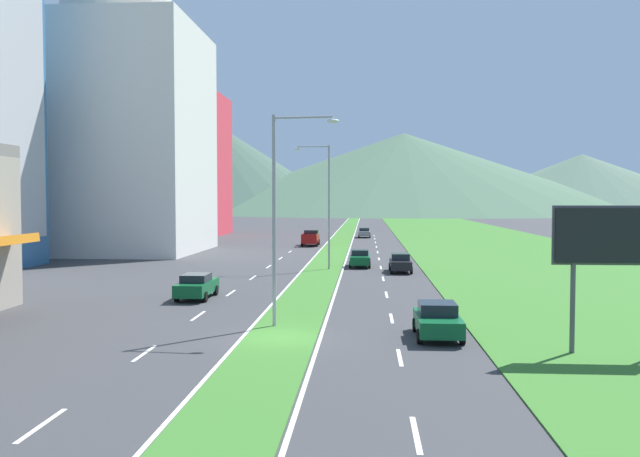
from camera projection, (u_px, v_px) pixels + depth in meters
ground_plane at (281, 339)px, 29.24m from camera, size 600.00×600.00×0.00m
grass_median at (338, 244)px, 89.03m from camera, size 3.20×240.00×0.06m
grass_verge_right at (493, 245)px, 87.59m from camera, size 24.00×240.00×0.06m
lane_dash_left_1 at (42, 425)px, 18.08m from camera, size 0.16×2.80×0.01m
lane_dash_left_2 at (145, 353)px, 26.49m from camera, size 0.16×2.80×0.01m
lane_dash_left_3 at (198, 316)px, 34.90m from camera, size 0.16×2.80×0.01m
lane_dash_left_4 at (231, 293)px, 43.31m from camera, size 0.16×2.80×0.01m
lane_dash_left_5 at (253, 278)px, 51.73m from camera, size 0.16×2.80×0.01m
lane_dash_left_6 at (269, 267)px, 60.14m from camera, size 0.16×2.80×0.01m
lane_dash_left_7 at (281, 258)px, 68.55m from camera, size 0.16×2.80×0.01m
lane_dash_left_8 at (290, 252)px, 76.96m from camera, size 0.16×2.80×0.01m
lane_dash_left_9 at (298, 246)px, 85.37m from camera, size 0.16×2.80×0.01m
lane_dash_left_10 at (304, 242)px, 93.78m from camera, size 0.16×2.80×0.01m
lane_dash_left_11 at (309, 239)px, 102.20m from camera, size 0.16×2.80×0.01m
lane_dash_left_12 at (313, 235)px, 110.61m from camera, size 0.16×2.80×0.01m
lane_dash_right_1 at (416, 434)px, 17.37m from camera, size 0.16×2.80×0.01m
lane_dash_right_2 at (400, 357)px, 25.78m from camera, size 0.16×2.80×0.01m
lane_dash_right_3 at (391, 318)px, 34.19m from camera, size 0.16×2.80×0.01m
lane_dash_right_4 at (386, 295)px, 42.60m from camera, size 0.16×2.80×0.01m
lane_dash_right_5 at (383, 279)px, 51.01m from camera, size 0.16×2.80×0.01m
lane_dash_right_6 at (381, 267)px, 59.42m from camera, size 0.16×2.80×0.01m
lane_dash_right_7 at (379, 259)px, 67.84m from camera, size 0.16×2.80×0.01m
lane_dash_right_8 at (378, 252)px, 76.25m from camera, size 0.16×2.80×0.01m
lane_dash_right_9 at (376, 247)px, 84.66m from camera, size 0.16×2.80×0.01m
lane_dash_right_10 at (376, 242)px, 93.07m from camera, size 0.16×2.80×0.01m
lane_dash_right_11 at (375, 239)px, 101.48m from camera, size 0.16×2.80×0.01m
lane_dash_right_12 at (374, 236)px, 109.89m from camera, size 0.16×2.80×0.01m
edge_line_median_left at (325, 244)px, 89.15m from camera, size 0.16×240.00×0.01m
edge_line_median_right at (351, 245)px, 88.91m from camera, size 0.16×240.00×0.01m
domed_building at (118, 106)px, 76.26m from camera, size 18.81×18.81×40.08m
midrise_colored at (170, 165)px, 111.44m from camera, size 17.72×17.72×23.76m
hill_far_left at (202, 164)px, 301.04m from camera, size 141.36×141.36×44.13m
hill_far_center at (404, 173)px, 304.61m from camera, size 208.50×208.50×36.34m
hill_far_right at (581, 183)px, 301.17m from camera, size 135.15×135.15×26.43m
street_lamp_near at (281, 206)px, 31.62m from camera, size 3.22×0.50×10.22m
street_lamp_mid at (326, 199)px, 57.31m from camera, size 3.11×0.33×10.87m
billboard_roadside at (619, 243)px, 25.97m from camera, size 5.16×0.28×5.95m
car_0 at (438, 320)px, 29.44m from camera, size 2.03×4.11×1.57m
car_1 at (197, 286)px, 40.97m from camera, size 1.95×4.60×1.55m
car_2 at (360, 258)px, 59.93m from camera, size 1.91×4.37×1.56m
car_3 at (400, 263)px, 55.62m from camera, size 1.87×4.27×1.58m
car_4 at (364, 233)px, 104.89m from camera, size 1.97×4.17×1.54m
pickup_truck_0 at (311, 238)px, 86.95m from camera, size 2.18×5.40×2.00m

